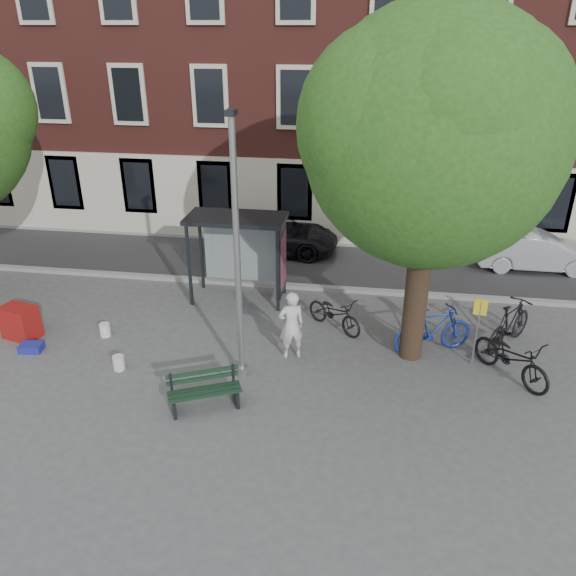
{
  "coord_description": "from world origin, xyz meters",
  "views": [
    {
      "loc": [
        2.77,
        -10.93,
        7.61
      ],
      "look_at": [
        0.8,
        2.04,
        1.4
      ],
      "focal_mm": 35.0,
      "sensor_mm": 36.0,
      "label": 1
    }
  ],
  "objects_px": {
    "lamppost": "(238,268)",
    "painter": "(291,325)",
    "bike_b": "(433,330)",
    "bike_d": "(510,324)",
    "notice_sign": "(479,319)",
    "bike_c": "(512,357)",
    "red_stand": "(20,322)",
    "bike_a": "(335,313)",
    "bench": "(204,392)",
    "car_dark": "(275,234)",
    "bus_shelter": "(251,239)",
    "car_silver": "(536,251)"
  },
  "relations": [
    {
      "from": "bike_a",
      "to": "red_stand",
      "type": "distance_m",
      "value": 8.37
    },
    {
      "from": "painter",
      "to": "bike_d",
      "type": "height_order",
      "value": "painter"
    },
    {
      "from": "bus_shelter",
      "to": "notice_sign",
      "type": "bearing_deg",
      "value": -24.55
    },
    {
      "from": "bus_shelter",
      "to": "bench",
      "type": "height_order",
      "value": "bus_shelter"
    },
    {
      "from": "lamppost",
      "to": "notice_sign",
      "type": "xyz_separation_m",
      "value": [
        5.49,
        1.32,
        -1.53
      ]
    },
    {
      "from": "bike_a",
      "to": "notice_sign",
      "type": "height_order",
      "value": "notice_sign"
    },
    {
      "from": "bike_c",
      "to": "bike_d",
      "type": "xyz_separation_m",
      "value": [
        0.25,
        1.52,
        0.06
      ]
    },
    {
      "from": "bike_a",
      "to": "car_dark",
      "type": "distance_m",
      "value": 6.09
    },
    {
      "from": "lamppost",
      "to": "bench",
      "type": "relative_size",
      "value": 3.73
    },
    {
      "from": "car_dark",
      "to": "bike_c",
      "type": "bearing_deg",
      "value": -135.72
    },
    {
      "from": "lamppost",
      "to": "car_silver",
      "type": "relative_size",
      "value": 1.55
    },
    {
      "from": "lamppost",
      "to": "bike_b",
      "type": "relative_size",
      "value": 2.91
    },
    {
      "from": "painter",
      "to": "bike_a",
      "type": "height_order",
      "value": "painter"
    },
    {
      "from": "bike_c",
      "to": "car_dark",
      "type": "xyz_separation_m",
      "value": [
        -6.85,
        7.24,
        0.07
      ]
    },
    {
      "from": "lamppost",
      "to": "notice_sign",
      "type": "distance_m",
      "value": 5.85
    },
    {
      "from": "bus_shelter",
      "to": "bike_b",
      "type": "relative_size",
      "value": 1.36
    },
    {
      "from": "bike_d",
      "to": "lamppost",
      "type": "bearing_deg",
      "value": 58.23
    },
    {
      "from": "lamppost",
      "to": "bus_shelter",
      "type": "xyz_separation_m",
      "value": [
        -0.61,
        4.11,
        -0.87
      ]
    },
    {
      "from": "bus_shelter",
      "to": "bike_c",
      "type": "bearing_deg",
      "value": -25.51
    },
    {
      "from": "bike_c",
      "to": "car_silver",
      "type": "bearing_deg",
      "value": 34.47
    },
    {
      "from": "car_silver",
      "to": "lamppost",
      "type": "bearing_deg",
      "value": 131.55
    },
    {
      "from": "bench",
      "to": "bike_c",
      "type": "bearing_deg",
      "value": -6.99
    },
    {
      "from": "bike_a",
      "to": "car_dark",
      "type": "bearing_deg",
      "value": 63.45
    },
    {
      "from": "lamppost",
      "to": "bus_shelter",
      "type": "distance_m",
      "value": 4.24
    },
    {
      "from": "car_silver",
      "to": "red_stand",
      "type": "xyz_separation_m",
      "value": [
        -14.59,
        -6.91,
        -0.2
      ]
    },
    {
      "from": "car_dark",
      "to": "bench",
      "type": "bearing_deg",
      "value": -178.67
    },
    {
      "from": "bike_a",
      "to": "bike_d",
      "type": "distance_m",
      "value": 4.51
    },
    {
      "from": "bench",
      "to": "car_dark",
      "type": "relative_size",
      "value": 0.36
    },
    {
      "from": "bike_b",
      "to": "painter",
      "type": "bearing_deg",
      "value": 80.5
    },
    {
      "from": "bike_a",
      "to": "bus_shelter",
      "type": "bearing_deg",
      "value": 97.6
    },
    {
      "from": "bike_c",
      "to": "red_stand",
      "type": "xyz_separation_m",
      "value": [
        -12.45,
        0.04,
        -0.11
      ]
    },
    {
      "from": "bike_b",
      "to": "car_silver",
      "type": "height_order",
      "value": "car_silver"
    },
    {
      "from": "lamppost",
      "to": "painter",
      "type": "bearing_deg",
      "value": 43.8
    },
    {
      "from": "bike_d",
      "to": "notice_sign",
      "type": "height_order",
      "value": "notice_sign"
    },
    {
      "from": "bike_c",
      "to": "red_stand",
      "type": "relative_size",
      "value": 2.38
    },
    {
      "from": "lamppost",
      "to": "painter",
      "type": "height_order",
      "value": "lamppost"
    },
    {
      "from": "bench",
      "to": "bike_c",
      "type": "distance_m",
      "value": 7.11
    },
    {
      "from": "car_dark",
      "to": "car_silver",
      "type": "xyz_separation_m",
      "value": [
        9.0,
        -0.29,
        0.01
      ]
    },
    {
      "from": "lamppost",
      "to": "bike_d",
      "type": "bearing_deg",
      "value": 19.89
    },
    {
      "from": "painter",
      "to": "red_stand",
      "type": "bearing_deg",
      "value": -21.76
    },
    {
      "from": "notice_sign",
      "to": "bike_b",
      "type": "bearing_deg",
      "value": 162.08
    },
    {
      "from": "notice_sign",
      "to": "bench",
      "type": "bearing_deg",
      "value": -148.55
    },
    {
      "from": "bike_c",
      "to": "bench",
      "type": "bearing_deg",
      "value": 159.17
    },
    {
      "from": "bus_shelter",
      "to": "red_stand",
      "type": "bearing_deg",
      "value": -149.93
    },
    {
      "from": "bike_a",
      "to": "notice_sign",
      "type": "bearing_deg",
      "value": -71.36
    },
    {
      "from": "notice_sign",
      "to": "bike_d",
      "type": "bearing_deg",
      "value": 53.33
    },
    {
      "from": "lamppost",
      "to": "bike_a",
      "type": "height_order",
      "value": "lamppost"
    },
    {
      "from": "bike_a",
      "to": "bike_b",
      "type": "height_order",
      "value": "bike_b"
    },
    {
      "from": "bike_b",
      "to": "bench",
      "type": "bearing_deg",
      "value": 99.34
    },
    {
      "from": "painter",
      "to": "bike_c",
      "type": "relative_size",
      "value": 0.83
    }
  ]
}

